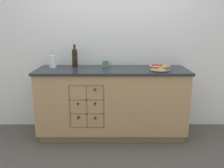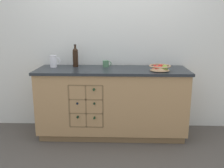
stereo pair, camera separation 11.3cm
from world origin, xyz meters
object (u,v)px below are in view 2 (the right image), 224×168
(fruit_bowl, at_px, (160,67))
(ceramic_mug, at_px, (106,64))
(white_pitcher, at_px, (54,61))
(standing_wine_bottle, at_px, (75,57))

(fruit_bowl, height_order, ceramic_mug, ceramic_mug)
(ceramic_mug, bearing_deg, white_pitcher, -176.91)
(fruit_bowl, relative_size, ceramic_mug, 2.26)
(white_pitcher, height_order, standing_wine_bottle, standing_wine_bottle)
(ceramic_mug, xyz_separation_m, standing_wine_bottle, (-0.43, 0.01, 0.09))
(fruit_bowl, distance_m, ceramic_mug, 0.76)
(ceramic_mug, bearing_deg, fruit_bowl, -20.80)
(fruit_bowl, height_order, white_pitcher, white_pitcher)
(fruit_bowl, distance_m, white_pitcher, 1.45)
(white_pitcher, bearing_deg, ceramic_mug, 3.09)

